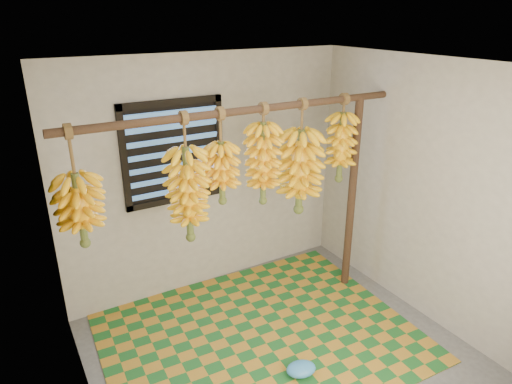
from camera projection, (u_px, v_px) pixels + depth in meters
floor at (289, 363)px, 3.82m from camera, size 3.00×3.00×0.01m
ceiling at (299, 67)px, 2.92m from camera, size 3.00×3.00×0.01m
wall_back at (208, 176)px, 4.58m from camera, size 3.00×0.01×2.40m
wall_left at (81, 294)px, 2.66m from camera, size 0.01×3.00×2.40m
wall_right at (432, 196)px, 4.08m from camera, size 0.01×3.00×2.40m
window at (174, 153)px, 4.28m from camera, size 1.00×0.04×1.00m
hanging_pole at (247, 110)px, 3.64m from camera, size 3.00×0.06×0.06m
support_post at (352, 197)px, 4.57m from camera, size 0.08×0.08×2.00m
woven_mat at (260, 336)px, 4.12m from camera, size 2.78×2.27×0.01m
plastic_bag at (301, 369)px, 3.66m from camera, size 0.28×0.23×0.10m
banana_bunch_a at (80, 210)px, 3.21m from camera, size 0.34×0.34×0.90m
banana_bunch_b at (188, 195)px, 3.61m from camera, size 0.34×0.34×1.06m
banana_bunch_c at (222, 173)px, 3.71m from camera, size 0.29×0.29×0.80m
banana_bunch_d at (263, 164)px, 3.88m from camera, size 0.32×0.32×0.88m
banana_bunch_e at (300, 172)px, 4.12m from camera, size 0.39×0.39×1.05m
banana_bunch_f at (341, 147)px, 4.28m from camera, size 0.28×0.28×0.83m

